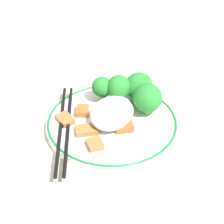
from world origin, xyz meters
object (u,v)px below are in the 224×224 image
broccoli_back_center (139,86)px  broccoli_back_right (119,88)px  plate (112,123)px  broccoli_mid_left (102,87)px  broccoli_back_left (148,98)px  chopsticks (64,127)px

broccoli_back_center → broccoli_back_right: 0.04m
broccoli_back_center → plate: bearing=-16.0°
broccoli_mid_left → broccoli_back_right: bearing=101.4°
broccoli_back_right → broccoli_mid_left: broccoli_back_right is taller
broccoli_back_left → broccoli_back_center: 0.04m
chopsticks → broccoli_mid_left: bearing=164.9°
broccoli_back_left → chopsticks: broccoli_back_left is taller
plate → broccoli_back_center: (-0.08, 0.02, 0.04)m
broccoli_mid_left → broccoli_back_left: bearing=86.5°
plate → chopsticks: bearing=-53.3°
broccoli_back_left → chopsticks: size_ratio=0.27×
plate → broccoli_mid_left: bearing=-141.1°
broccoli_mid_left → chopsticks: (0.10, -0.03, -0.03)m
plate → broccoli_mid_left: size_ratio=4.63×
broccoli_back_right → broccoli_mid_left: 0.03m
broccoli_back_right → chopsticks: 0.13m
broccoli_back_left → broccoli_back_right: bearing=-101.4°
plate → broccoli_back_left: broccoli_back_left is taller
broccoli_back_center → chopsticks: bearing=-35.1°
broccoli_mid_left → chopsticks: bearing=-15.1°
broccoli_back_center → broccoli_mid_left: bearing=-66.6°
chopsticks → plate: bearing=126.7°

